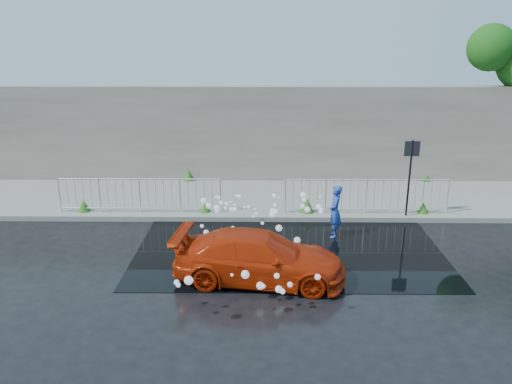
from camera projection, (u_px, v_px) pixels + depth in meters
ground at (270, 264)px, 12.41m from camera, size 90.00×90.00×0.00m
pavement at (268, 198)px, 17.16m from camera, size 30.00×4.00×0.15m
curb at (269, 218)px, 15.25m from camera, size 30.00×0.25×0.16m
retaining_wall at (268, 133)px, 18.70m from camera, size 30.00×0.60×3.50m
puddle at (288, 247)px, 13.36m from camera, size 8.00×5.00×0.01m
sign_post at (410, 166)px, 14.80m from camera, size 0.45×0.06×2.50m
railing_left at (140, 194)px, 15.43m from camera, size 5.05×0.05×1.10m
railing_right at (366, 195)px, 15.35m from camera, size 5.05×0.05×1.10m
weeds at (259, 195)px, 16.60m from camera, size 12.17×3.93×0.45m
water_spray at (257, 229)px, 12.63m from camera, size 3.58×5.47×1.07m
red_car at (260, 257)px, 11.44m from camera, size 4.11×2.08×1.14m
person at (335, 212)px, 13.88m from camera, size 0.42×0.58×1.49m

